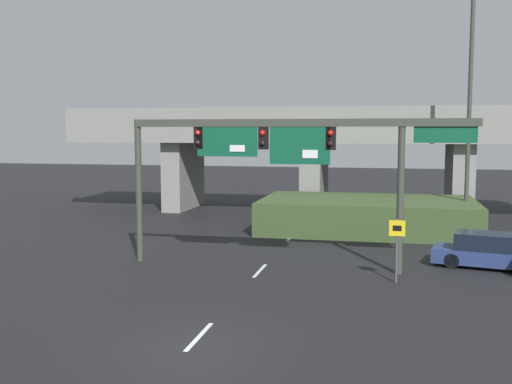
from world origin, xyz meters
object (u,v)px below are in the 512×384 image
at_px(speed_limit_sign, 397,241).
at_px(signal_gantry, 284,149).
at_px(parked_sedan_near_right, 487,252).
at_px(highway_light_pole_near, 470,97).

bearing_deg(speed_limit_sign, signal_gantry, 161.95).
bearing_deg(speed_limit_sign, parked_sedan_near_right, 43.05).
bearing_deg(signal_gantry, highway_light_pole_near, 51.90).
relative_size(signal_gantry, parked_sedan_near_right, 3.01).
relative_size(signal_gantry, highway_light_pole_near, 0.99).
bearing_deg(highway_light_pole_near, speed_limit_sign, -107.67).
distance_m(signal_gantry, highway_light_pole_near, 14.25).
bearing_deg(parked_sedan_near_right, speed_limit_sign, -124.82).
height_order(highway_light_pole_near, parked_sedan_near_right, highway_light_pole_near).
relative_size(speed_limit_sign, parked_sedan_near_right, 0.52).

